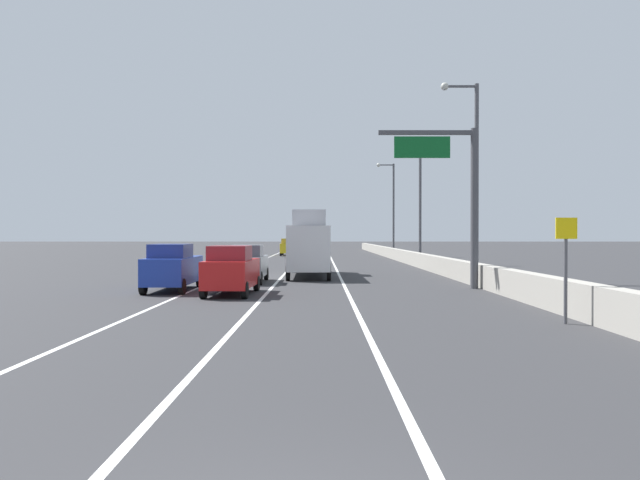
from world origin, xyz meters
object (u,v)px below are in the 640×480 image
(car_red_0, at_px, (231,270))
(car_yellow_2, at_px, (288,247))
(speed_advisory_sign, at_px, (565,262))
(car_gray_1, at_px, (247,264))
(box_truck, at_px, (308,245))
(overhead_sign_gantry, at_px, (458,188))
(lamp_post_right_third, at_px, (417,192))
(car_blue_3, at_px, (172,267))
(lamp_post_right_fourth, at_px, (391,203))
(lamp_post_right_second, at_px, (472,168))

(car_red_0, bearing_deg, car_yellow_2, 90.17)
(speed_advisory_sign, xyz_separation_m, car_gray_1, (-10.77, 14.38, -0.77))
(car_red_0, height_order, box_truck, box_truck)
(overhead_sign_gantry, relative_size, car_yellow_2, 1.59)
(speed_advisory_sign, xyz_separation_m, lamp_post_right_third, (1.61, 34.55, 4.54))
(lamp_post_right_third, relative_size, car_gray_1, 2.62)
(box_truck, bearing_deg, overhead_sign_gantry, -49.92)
(car_gray_1, bearing_deg, speed_advisory_sign, -53.18)
(lamp_post_right_third, height_order, car_gray_1, lamp_post_right_third)
(car_blue_3, bearing_deg, box_truck, 57.89)
(overhead_sign_gantry, xyz_separation_m, lamp_post_right_third, (2.05, 23.73, 1.57))
(car_red_0, bearing_deg, lamp_post_right_third, 65.13)
(car_red_0, relative_size, car_yellow_2, 0.90)
(box_truck, bearing_deg, car_yellow_2, 95.07)
(lamp_post_right_fourth, bearing_deg, car_blue_3, -109.44)
(lamp_post_right_third, relative_size, car_red_0, 2.60)
(lamp_post_right_third, bearing_deg, lamp_post_right_fourth, 90.07)
(car_red_0, bearing_deg, overhead_sign_gantry, 15.00)
(car_red_0, bearing_deg, box_truck, 74.87)
(lamp_post_right_third, bearing_deg, overhead_sign_gantry, -94.94)
(lamp_post_right_third, bearing_deg, car_red_0, -114.87)
(lamp_post_right_fourth, bearing_deg, lamp_post_right_third, -89.93)
(speed_advisory_sign, height_order, box_truck, box_truck)
(car_blue_3, bearing_deg, lamp_post_right_second, 23.03)
(lamp_post_right_third, height_order, box_truck, lamp_post_right_third)
(lamp_post_right_fourth, relative_size, car_yellow_2, 2.34)
(lamp_post_right_third, bearing_deg, car_blue_3, -121.57)
(lamp_post_right_fourth, relative_size, box_truck, 1.26)
(lamp_post_right_fourth, xyz_separation_m, car_blue_3, (-15.16, -42.94, -5.25))
(car_blue_3, height_order, box_truck, box_truck)
(lamp_post_right_second, distance_m, lamp_post_right_third, 18.24)
(car_gray_1, bearing_deg, car_yellow_2, 90.04)
(car_red_0, bearing_deg, speed_advisory_sign, -37.16)
(car_yellow_2, bearing_deg, car_red_0, -89.83)
(lamp_post_right_fourth, bearing_deg, car_gray_1, -107.83)
(overhead_sign_gantry, height_order, speed_advisory_sign, overhead_sign_gantry)
(car_blue_3, bearing_deg, speed_advisory_sign, -35.96)
(overhead_sign_gantry, distance_m, car_blue_3, 13.67)
(car_yellow_2, relative_size, car_blue_3, 1.01)
(speed_advisory_sign, relative_size, lamp_post_right_third, 0.27)
(lamp_post_right_third, relative_size, car_yellow_2, 2.34)
(box_truck, bearing_deg, speed_advisory_sign, -68.51)
(speed_advisory_sign, relative_size, car_gray_1, 0.71)
(lamp_post_right_second, relative_size, car_red_0, 2.60)
(car_red_0, distance_m, box_truck, 11.70)
(lamp_post_right_second, distance_m, box_truck, 10.69)
(speed_advisory_sign, xyz_separation_m, lamp_post_right_fourth, (1.59, 52.79, 4.54))
(overhead_sign_gantry, distance_m, box_truck, 11.50)
(speed_advisory_sign, relative_size, lamp_post_right_fourth, 0.27)
(car_red_0, bearing_deg, car_gray_1, 90.98)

